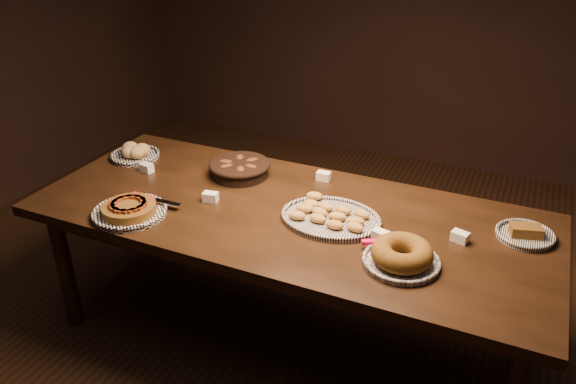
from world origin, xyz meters
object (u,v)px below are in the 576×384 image
at_px(apple_tart_plate, 130,210).
at_px(madeleine_platter, 330,216).
at_px(bundt_cake_plate, 402,256).
at_px(buffet_table, 287,224).

xyz_separation_m(apple_tart_plate, madeleine_platter, (0.85, 0.33, -0.00)).
relative_size(apple_tart_plate, madeleine_platter, 0.78).
distance_m(apple_tart_plate, madeleine_platter, 0.91).
bearing_deg(bundt_cake_plate, buffet_table, 145.26).
distance_m(buffet_table, apple_tart_plate, 0.73).
xyz_separation_m(buffet_table, apple_tart_plate, (-0.64, -0.33, 0.10)).
bearing_deg(madeleine_platter, apple_tart_plate, -171.76).
bearing_deg(bundt_cake_plate, madeleine_platter, 135.76).
xyz_separation_m(buffet_table, bundt_cake_plate, (0.59, -0.20, 0.11)).
distance_m(madeleine_platter, bundt_cake_plate, 0.43).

